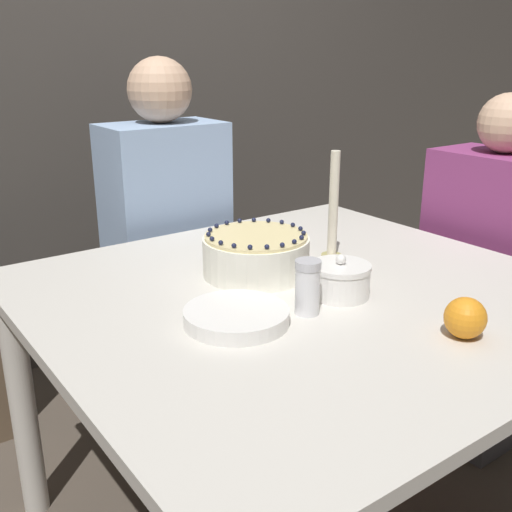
{
  "coord_description": "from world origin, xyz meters",
  "views": [
    {
      "loc": [
        -0.88,
        -1.01,
        1.28
      ],
      "look_at": [
        -0.04,
        0.16,
        0.79
      ],
      "focal_mm": 42.0,
      "sensor_mm": 36.0,
      "label": 1
    }
  ],
  "objects": [
    {
      "name": "wall_behind",
      "position": [
        0.0,
        1.4,
        1.3
      ],
      "size": [
        8.0,
        0.05,
        2.6
      ],
      "color": "#4C4742",
      "rests_on": "ground_plane"
    },
    {
      "name": "dining_table",
      "position": [
        0.0,
        0.0,
        0.64
      ],
      "size": [
        1.24,
        1.19,
        0.74
      ],
      "color": "beige",
      "rests_on": "ground_plane"
    },
    {
      "name": "cake",
      "position": [
        -0.04,
        0.16,
        0.79
      ],
      "size": [
        0.27,
        0.27,
        0.12
      ],
      "color": "white",
      "rests_on": "dining_table"
    },
    {
      "name": "sugar_bowl",
      "position": [
        0.03,
        -0.08,
        0.78
      ],
      "size": [
        0.14,
        0.14,
        0.1
      ],
      "color": "white",
      "rests_on": "dining_table"
    },
    {
      "name": "sugar_shaker",
      "position": [
        -0.09,
        -0.11,
        0.8
      ],
      "size": [
        0.06,
        0.06,
        0.12
      ],
      "color": "white",
      "rests_on": "dining_table"
    },
    {
      "name": "plate_stack",
      "position": [
        -0.24,
        -0.06,
        0.76
      ],
      "size": [
        0.22,
        0.22,
        0.03
      ],
      "color": "white",
      "rests_on": "dining_table"
    },
    {
      "name": "candle",
      "position": [
        0.19,
        0.12,
        0.86
      ],
      "size": [
        0.06,
        0.06,
        0.3
      ],
      "color": "tan",
      "rests_on": "dining_table"
    },
    {
      "name": "orange_fruit_0",
      "position": [
        0.09,
        -0.38,
        0.78
      ],
      "size": [
        0.08,
        0.08,
        0.08
      ],
      "color": "orange",
      "rests_on": "dining_table"
    },
    {
      "name": "person_man_blue_shirt",
      "position": [
        0.04,
        0.8,
        0.55
      ],
      "size": [
        0.4,
        0.34,
        1.27
      ],
      "rotation": [
        0.0,
        0.0,
        3.14
      ],
      "color": "#473D33",
      "rests_on": "ground_plane"
    },
    {
      "name": "person_woman_floral",
      "position": [
        0.82,
        0.04,
        0.5
      ],
      "size": [
        0.34,
        0.4,
        1.16
      ],
      "rotation": [
        0.0,
        0.0,
        1.57
      ],
      "color": "#595960",
      "rests_on": "ground_plane"
    }
  ]
}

